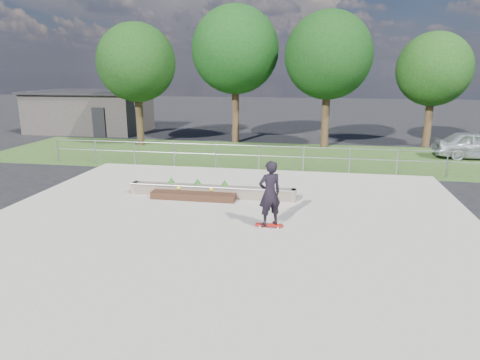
% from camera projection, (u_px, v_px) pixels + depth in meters
% --- Properties ---
extents(ground, '(120.00, 120.00, 0.00)m').
position_uv_depth(ground, '(224.00, 229.00, 12.38)').
color(ground, black).
rests_on(ground, ground).
extents(grass_verge, '(30.00, 8.00, 0.02)m').
position_uv_depth(grass_verge, '(267.00, 156.00, 22.86)').
color(grass_verge, '#2E4B1E').
rests_on(grass_verge, ground).
extents(concrete_slab, '(15.00, 15.00, 0.06)m').
position_uv_depth(concrete_slab, '(224.00, 228.00, 12.37)').
color(concrete_slab, '#A39D91').
rests_on(concrete_slab, ground).
extents(fence, '(20.06, 0.06, 1.20)m').
position_uv_depth(fence, '(259.00, 154.00, 19.33)').
color(fence, '#9799A0').
rests_on(fence, ground).
extents(building, '(8.40, 5.40, 3.00)m').
position_uv_depth(building, '(90.00, 111.00, 31.53)').
color(building, '#2F2C2A').
rests_on(building, ground).
extents(tree_far_left, '(4.55, 4.55, 7.15)m').
position_uv_depth(tree_far_left, '(136.00, 63.00, 24.91)').
color(tree_far_left, '#2E2112').
rests_on(tree_far_left, ground).
extents(tree_mid_left, '(5.25, 5.25, 8.25)m').
position_uv_depth(tree_mid_left, '(235.00, 50.00, 25.69)').
color(tree_mid_left, '#372216').
rests_on(tree_mid_left, ground).
extents(tree_mid_right, '(4.90, 4.90, 7.70)m').
position_uv_depth(tree_mid_right, '(328.00, 56.00, 23.89)').
color(tree_mid_right, '#352415').
rests_on(tree_mid_right, ground).
extents(tree_far_right, '(4.20, 4.20, 6.60)m').
position_uv_depth(tree_far_right, '(434.00, 70.00, 24.49)').
color(tree_far_right, '#382616').
rests_on(tree_far_right, ground).
extents(grind_ledge, '(6.00, 0.44, 0.43)m').
position_uv_depth(grind_ledge, '(212.00, 191.00, 15.28)').
color(grind_ledge, brown).
rests_on(grind_ledge, concrete_slab).
extents(planter_bed, '(3.00, 1.20, 0.61)m').
position_uv_depth(planter_bed, '(196.00, 191.00, 15.33)').
color(planter_bed, black).
rests_on(planter_bed, concrete_slab).
extents(skateboarder, '(0.82, 0.75, 1.97)m').
position_uv_depth(skateboarder, '(270.00, 193.00, 12.11)').
color(skateboarder, white).
rests_on(skateboarder, concrete_slab).
extents(parked_car, '(4.20, 1.70, 1.43)m').
position_uv_depth(parked_car, '(478.00, 145.00, 21.94)').
color(parked_car, '#B7BCC1').
rests_on(parked_car, ground).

